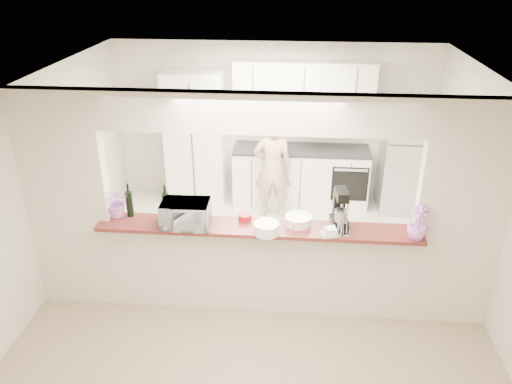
# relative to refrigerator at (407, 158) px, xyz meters

# --- Properties ---
(floor) EXTENTS (6.00, 6.00, 0.00)m
(floor) POSITION_rel_refrigerator_xyz_m (-2.05, -2.65, -0.85)
(floor) COLOR tan
(floor) RESTS_ON ground
(tile_overlay) EXTENTS (5.00, 2.90, 0.01)m
(tile_overlay) POSITION_rel_refrigerator_xyz_m (-2.05, -1.10, -0.84)
(tile_overlay) COLOR beige
(tile_overlay) RESTS_ON floor
(partition) EXTENTS (5.00, 0.15, 2.50)m
(partition) POSITION_rel_refrigerator_xyz_m (-2.05, -2.65, 0.63)
(partition) COLOR beige
(partition) RESTS_ON floor
(bar_counter) EXTENTS (3.40, 0.38, 1.09)m
(bar_counter) POSITION_rel_refrigerator_xyz_m (-2.05, -2.65, -0.27)
(bar_counter) COLOR beige
(bar_counter) RESTS_ON floor
(kitchen_cabinets) EXTENTS (3.15, 0.62, 2.25)m
(kitchen_cabinets) POSITION_rel_refrigerator_xyz_m (-2.24, 0.07, 0.12)
(kitchen_cabinets) COLOR white
(kitchen_cabinets) RESTS_ON floor
(refrigerator) EXTENTS (0.75, 0.70, 1.70)m
(refrigerator) POSITION_rel_refrigerator_xyz_m (0.00, 0.00, 0.00)
(refrigerator) COLOR silver
(refrigerator) RESTS_ON floor
(flower_left) EXTENTS (0.33, 0.29, 0.34)m
(flower_left) POSITION_rel_refrigerator_xyz_m (-3.58, -2.60, 0.41)
(flower_left) COLOR pink
(flower_left) RESTS_ON bar_counter
(wine_bottle_a) EXTENTS (0.08, 0.08, 0.38)m
(wine_bottle_a) POSITION_rel_refrigerator_xyz_m (-3.45, -2.58, 0.39)
(wine_bottle_a) COLOR black
(wine_bottle_a) RESTS_ON bar_counter
(wine_bottle_b) EXTENTS (0.08, 0.08, 0.38)m
(wine_bottle_b) POSITION_rel_refrigerator_xyz_m (-3.05, -2.58, 0.39)
(wine_bottle_b) COLOR black
(wine_bottle_b) RESTS_ON bar_counter
(toaster_oven) EXTENTS (0.51, 0.35, 0.28)m
(toaster_oven) POSITION_rel_refrigerator_xyz_m (-2.80, -2.75, 0.38)
(toaster_oven) COLOR silver
(toaster_oven) RESTS_ON bar_counter
(serving_bowls) EXTENTS (0.27, 0.27, 0.20)m
(serving_bowls) POSITION_rel_refrigerator_xyz_m (-2.75, -2.60, 0.34)
(serving_bowls) COLOR white
(serving_bowls) RESTS_ON bar_counter
(plate_stack_a) EXTENTS (0.26, 0.26, 0.12)m
(plate_stack_a) POSITION_rel_refrigerator_xyz_m (-1.95, -2.84, 0.30)
(plate_stack_a) COLOR white
(plate_stack_a) RESTS_ON bar_counter
(plate_stack_b) EXTENTS (0.28, 0.28, 0.10)m
(plate_stack_b) POSITION_rel_refrigerator_xyz_m (-1.63, -2.62, 0.29)
(plate_stack_b) COLOR white
(plate_stack_b) RESTS_ON bar_counter
(red_bowl) EXTENTS (0.14, 0.14, 0.07)m
(red_bowl) POSITION_rel_refrigerator_xyz_m (-2.20, -2.57, 0.27)
(red_bowl) COLOR maroon
(red_bowl) RESTS_ON bar_counter
(tan_bowl) EXTENTS (0.15, 0.15, 0.07)m
(tan_bowl) POSITION_rel_refrigerator_xyz_m (-1.65, -2.68, 0.27)
(tan_bowl) COLOR tan
(tan_bowl) RESTS_ON bar_counter
(utensil_caddy) EXTENTS (0.29, 0.21, 0.25)m
(utensil_caddy) POSITION_rel_refrigerator_xyz_m (-1.25, -2.80, 0.34)
(utensil_caddy) COLOR silver
(utensil_caddy) RESTS_ON bar_counter
(stand_mixer) EXTENTS (0.21, 0.30, 0.41)m
(stand_mixer) POSITION_rel_refrigerator_xyz_m (-1.20, -2.59, 0.43)
(stand_mixer) COLOR black
(stand_mixer) RESTS_ON bar_counter
(flower_right) EXTENTS (0.21, 0.21, 0.36)m
(flower_right) POSITION_rel_refrigerator_xyz_m (-0.45, -2.80, 0.42)
(flower_right) COLOR #AE66BE
(flower_right) RESTS_ON bar_counter
(person) EXTENTS (0.59, 0.41, 1.56)m
(person) POSITION_rel_refrigerator_xyz_m (-2.02, -0.41, -0.07)
(person) COLOR #D4A58A
(person) RESTS_ON floor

